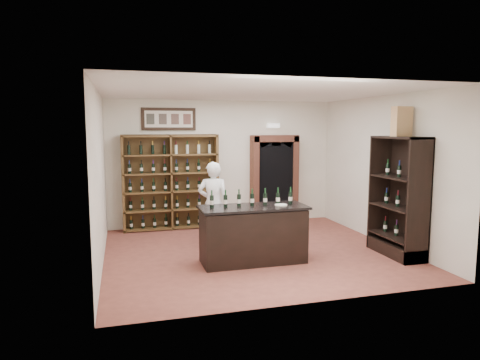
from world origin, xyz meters
name	(u,v)px	position (x,y,z in m)	size (l,w,h in m)	color
floor	(254,252)	(0.00, 0.00, 0.00)	(5.50, 5.50, 0.00)	brown
ceiling	(254,92)	(0.00, 0.00, 3.00)	(5.50, 5.50, 0.00)	white
wall_back	(223,163)	(0.00, 2.50, 1.50)	(5.50, 0.04, 3.00)	white
wall_left	(100,178)	(-2.75, 0.00, 1.50)	(0.04, 5.00, 3.00)	white
wall_right	(383,170)	(2.75, 0.00, 1.50)	(0.04, 5.00, 3.00)	white
wine_shelf	(171,182)	(-1.30, 2.33, 1.10)	(2.20, 0.38, 2.20)	brown
framed_picture	(169,119)	(-1.30, 2.47, 2.55)	(1.25, 0.04, 0.52)	black
arched_doorway	(274,177)	(1.25, 2.33, 1.14)	(1.17, 0.35, 2.17)	black
emergency_light	(273,126)	(1.25, 2.42, 2.40)	(0.30, 0.10, 0.10)	white
tasting_counter	(253,235)	(-0.20, -0.60, 0.49)	(1.88, 0.78, 1.00)	black
counter_bottle_0	(212,201)	(-0.92, -0.53, 1.11)	(0.07, 0.07, 0.30)	black
counter_bottle_1	(225,201)	(-0.68, -0.53, 1.11)	(0.07, 0.07, 0.30)	black
counter_bottle_2	(239,200)	(-0.44, -0.53, 1.11)	(0.07, 0.07, 0.30)	black
counter_bottle_3	(252,200)	(-0.20, -0.53, 1.11)	(0.07, 0.07, 0.30)	black
counter_bottle_4	(265,199)	(0.04, -0.53, 1.11)	(0.07, 0.07, 0.30)	black
counter_bottle_5	(278,198)	(0.28, -0.53, 1.11)	(0.07, 0.07, 0.30)	black
counter_bottle_6	(290,198)	(0.52, -0.53, 1.11)	(0.07, 0.07, 0.30)	black
side_cabinet	(399,215)	(2.52, -0.90, 0.75)	(0.48, 1.20, 2.20)	black
shopkeeper	(213,204)	(-0.65, 0.66, 0.84)	(0.62, 0.40, 1.69)	white
plate	(281,205)	(0.29, -0.66, 1.01)	(0.22, 0.22, 0.02)	beige
wine_crate	(402,121)	(2.48, -0.92, 2.47)	(0.38, 0.16, 0.53)	tan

